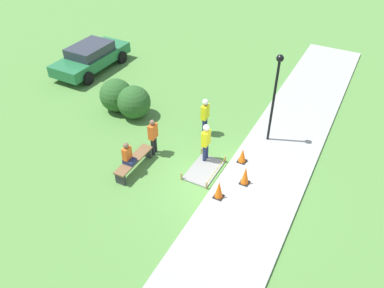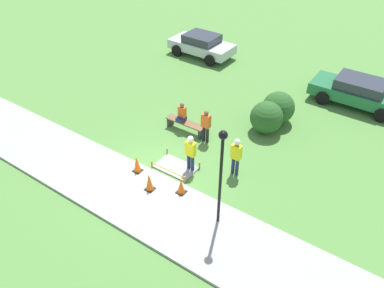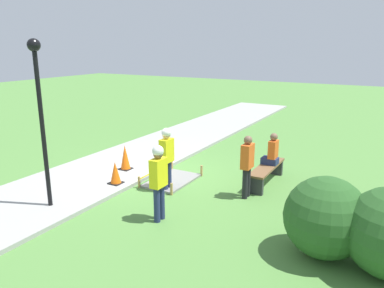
{
  "view_description": "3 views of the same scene",
  "coord_description": "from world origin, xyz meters",
  "px_view_note": "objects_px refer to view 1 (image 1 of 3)",
  "views": [
    {
      "loc": [
        -9.23,
        -3.88,
        9.56
      ],
      "look_at": [
        0.55,
        1.31,
        0.92
      ],
      "focal_mm": 35.0,
      "sensor_mm": 36.0,
      "label": 1
    },
    {
      "loc": [
        7.44,
        -8.54,
        10.0
      ],
      "look_at": [
        0.75,
        1.28,
        1.03
      ],
      "focal_mm": 35.0,
      "sensor_mm": 36.0,
      "label": 2
    },
    {
      "loc": [
        8.73,
        6.04,
        3.74
      ],
      "look_at": [
        0.33,
        1.34,
        1.18
      ],
      "focal_mm": 35.0,
      "sensor_mm": 36.0,
      "label": 3
    }
  ],
  "objects_px": {
    "bystander_in_orange_shirt": "(153,135)",
    "parked_car_green": "(91,57)",
    "traffic_cone_sidewalk_edge": "(242,155)",
    "worker_assistant": "(205,114)",
    "worker_supervisor": "(206,140)",
    "park_bench": "(134,162)",
    "person_seated_on_bench": "(128,155)",
    "lamppost_near": "(276,87)",
    "traffic_cone_far_patch": "(245,175)",
    "traffic_cone_near_patch": "(219,189)"
  },
  "relations": [
    {
      "from": "bystander_in_orange_shirt",
      "to": "parked_car_green",
      "type": "height_order",
      "value": "bystander_in_orange_shirt"
    },
    {
      "from": "traffic_cone_sidewalk_edge",
      "to": "worker_assistant",
      "type": "relative_size",
      "value": 0.36
    },
    {
      "from": "worker_supervisor",
      "to": "bystander_in_orange_shirt",
      "type": "height_order",
      "value": "worker_supervisor"
    },
    {
      "from": "worker_assistant",
      "to": "bystander_in_orange_shirt",
      "type": "distance_m",
      "value": 2.45
    },
    {
      "from": "park_bench",
      "to": "person_seated_on_bench",
      "type": "height_order",
      "value": "person_seated_on_bench"
    },
    {
      "from": "person_seated_on_bench",
      "to": "lamppost_near",
      "type": "relative_size",
      "value": 0.24
    },
    {
      "from": "bystander_in_orange_shirt",
      "to": "lamppost_near",
      "type": "bearing_deg",
      "value": -52.24
    },
    {
      "from": "traffic_cone_far_patch",
      "to": "worker_assistant",
      "type": "xyz_separation_m",
      "value": [
        2.16,
        2.69,
        0.54
      ]
    },
    {
      "from": "worker_supervisor",
      "to": "worker_assistant",
      "type": "distance_m",
      "value": 1.77
    },
    {
      "from": "lamppost_near",
      "to": "park_bench",
      "type": "bearing_deg",
      "value": 136.47
    },
    {
      "from": "person_seated_on_bench",
      "to": "worker_assistant",
      "type": "distance_m",
      "value": 3.82
    },
    {
      "from": "bystander_in_orange_shirt",
      "to": "lamppost_near",
      "type": "relative_size",
      "value": 0.42
    },
    {
      "from": "bystander_in_orange_shirt",
      "to": "parked_car_green",
      "type": "distance_m",
      "value": 8.43
    },
    {
      "from": "park_bench",
      "to": "lamppost_near",
      "type": "relative_size",
      "value": 0.51
    },
    {
      "from": "lamppost_near",
      "to": "worker_assistant",
      "type": "bearing_deg",
      "value": 106.66
    },
    {
      "from": "traffic_cone_near_patch",
      "to": "traffic_cone_far_patch",
      "type": "height_order",
      "value": "traffic_cone_far_patch"
    },
    {
      "from": "traffic_cone_sidewalk_edge",
      "to": "bystander_in_orange_shirt",
      "type": "xyz_separation_m",
      "value": [
        -1.06,
        3.34,
        0.5
      ]
    },
    {
      "from": "park_bench",
      "to": "lamppost_near",
      "type": "bearing_deg",
      "value": -43.53
    },
    {
      "from": "person_seated_on_bench",
      "to": "worker_assistant",
      "type": "relative_size",
      "value": 0.52
    },
    {
      "from": "traffic_cone_far_patch",
      "to": "person_seated_on_bench",
      "type": "distance_m",
      "value": 4.32
    },
    {
      "from": "traffic_cone_near_patch",
      "to": "traffic_cone_sidewalk_edge",
      "type": "xyz_separation_m",
      "value": [
        2.15,
        -0.01,
        -0.06
      ]
    },
    {
      "from": "worker_assistant",
      "to": "traffic_cone_sidewalk_edge",
      "type": "bearing_deg",
      "value": -116.69
    },
    {
      "from": "traffic_cone_far_patch",
      "to": "traffic_cone_sidewalk_edge",
      "type": "height_order",
      "value": "traffic_cone_far_patch"
    },
    {
      "from": "worker_assistant",
      "to": "bystander_in_orange_shirt",
      "type": "height_order",
      "value": "worker_assistant"
    },
    {
      "from": "traffic_cone_near_patch",
      "to": "traffic_cone_far_patch",
      "type": "distance_m",
      "value": 1.2
    },
    {
      "from": "worker_assistant",
      "to": "lamppost_near",
      "type": "relative_size",
      "value": 0.45
    },
    {
      "from": "traffic_cone_far_patch",
      "to": "parked_car_green",
      "type": "height_order",
      "value": "parked_car_green"
    },
    {
      "from": "traffic_cone_near_patch",
      "to": "worker_supervisor",
      "type": "xyz_separation_m",
      "value": [
        1.66,
        1.33,
        0.54
      ]
    },
    {
      "from": "traffic_cone_near_patch",
      "to": "traffic_cone_far_patch",
      "type": "xyz_separation_m",
      "value": [
        1.08,
        -0.54,
        0.01
      ]
    },
    {
      "from": "park_bench",
      "to": "worker_assistant",
      "type": "xyz_separation_m",
      "value": [
        3.32,
        -1.33,
        0.64
      ]
    },
    {
      "from": "traffic_cone_sidewalk_edge",
      "to": "worker_supervisor",
      "type": "distance_m",
      "value": 1.54
    },
    {
      "from": "person_seated_on_bench",
      "to": "parked_car_green",
      "type": "xyz_separation_m",
      "value": [
        6.08,
        6.83,
        -0.1
      ]
    },
    {
      "from": "worker_supervisor",
      "to": "parked_car_green",
      "type": "distance_m",
      "value": 9.91
    },
    {
      "from": "traffic_cone_sidewalk_edge",
      "to": "person_seated_on_bench",
      "type": "xyz_separation_m",
      "value": [
        -2.48,
        3.53,
        0.46
      ]
    },
    {
      "from": "traffic_cone_far_patch",
      "to": "worker_assistant",
      "type": "bearing_deg",
      "value": 51.22
    },
    {
      "from": "traffic_cone_far_patch",
      "to": "worker_supervisor",
      "type": "distance_m",
      "value": 2.03
    },
    {
      "from": "traffic_cone_near_patch",
      "to": "lamppost_near",
      "type": "xyz_separation_m",
      "value": [
        4.0,
        -0.41,
        2.13
      ]
    },
    {
      "from": "lamppost_near",
      "to": "traffic_cone_far_patch",
      "type": "bearing_deg",
      "value": -177.56
    },
    {
      "from": "traffic_cone_near_patch",
      "to": "lamppost_near",
      "type": "relative_size",
      "value": 0.19
    },
    {
      "from": "traffic_cone_sidewalk_edge",
      "to": "bystander_in_orange_shirt",
      "type": "relative_size",
      "value": 0.38
    },
    {
      "from": "bystander_in_orange_shirt",
      "to": "traffic_cone_near_patch",
      "type": "bearing_deg",
      "value": -108.15
    },
    {
      "from": "park_bench",
      "to": "parked_car_green",
      "type": "relative_size",
      "value": 0.42
    },
    {
      "from": "worker_supervisor",
      "to": "parked_car_green",
      "type": "xyz_separation_m",
      "value": [
        4.09,
        9.02,
        -0.24
      ]
    },
    {
      "from": "bystander_in_orange_shirt",
      "to": "traffic_cone_far_patch",
      "type": "bearing_deg",
      "value": -90.28
    },
    {
      "from": "traffic_cone_far_patch",
      "to": "bystander_in_orange_shirt",
      "type": "bearing_deg",
      "value": 89.72
    },
    {
      "from": "traffic_cone_far_patch",
      "to": "worker_supervisor",
      "type": "xyz_separation_m",
      "value": [
        0.59,
        1.87,
        0.52
      ]
    },
    {
      "from": "worker_supervisor",
      "to": "lamppost_near",
      "type": "xyz_separation_m",
      "value": [
        2.34,
        -1.75,
        1.59
      ]
    },
    {
      "from": "lamppost_near",
      "to": "person_seated_on_bench",
      "type": "bearing_deg",
      "value": 137.72
    },
    {
      "from": "traffic_cone_far_patch",
      "to": "lamppost_near",
      "type": "relative_size",
      "value": 0.2
    },
    {
      "from": "worker_assistant",
      "to": "bystander_in_orange_shirt",
      "type": "bearing_deg",
      "value": 150.92
    }
  ]
}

